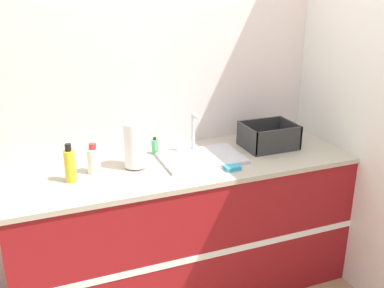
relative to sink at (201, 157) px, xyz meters
name	(u,v)px	position (x,y,z in m)	size (l,w,h in m)	color
wall_back	(162,82)	(-0.12, 0.37, 0.40)	(4.47, 0.06, 2.60)	silver
wall_right	(335,80)	(0.95, 0.00, 0.40)	(0.06, 2.67, 2.60)	silver
counter_cabinet	(183,226)	(-0.12, 0.00, -0.46)	(2.10, 0.70, 0.89)	maroon
sink	(201,157)	(0.00, 0.00, 0.00)	(0.49, 0.33, 0.26)	silver
paper_towel_roll	(135,145)	(-0.40, 0.03, 0.12)	(0.13, 0.13, 0.27)	#4C4C51
dish_rack	(268,138)	(0.49, 0.04, 0.04)	(0.33, 0.26, 0.16)	#2D2D2D
bottle_yellow	(70,165)	(-0.78, -0.03, 0.08)	(0.06, 0.06, 0.22)	yellow
bottle_white_spray	(94,160)	(-0.64, 0.04, 0.06)	(0.07, 0.07, 0.17)	white
soap_dispenser	(155,147)	(-0.24, 0.19, 0.03)	(0.04, 0.04, 0.11)	#4CB266
sponge	(232,168)	(0.11, -0.21, -0.01)	(0.09, 0.06, 0.02)	#3399BF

